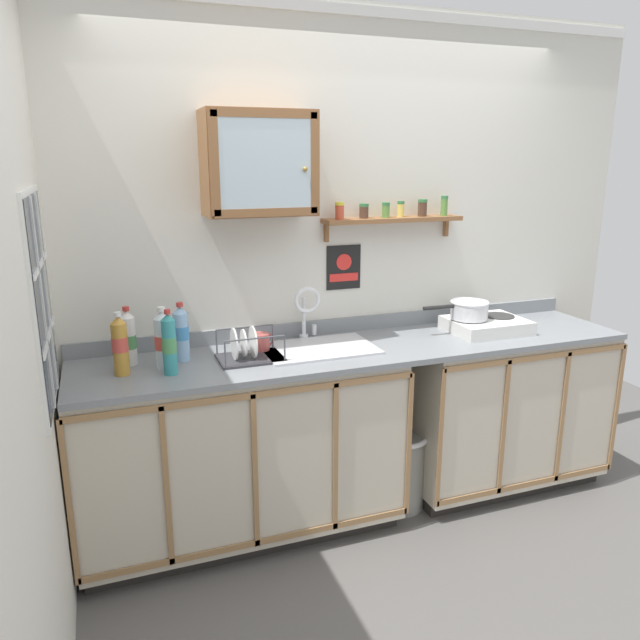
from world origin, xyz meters
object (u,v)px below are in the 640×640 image
at_px(sink, 317,352).
at_px(trash_bin, 400,468).
at_px(bottle_opaque_white_1, 128,338).
at_px(bottle_water_clear_4, 163,340).
at_px(bottle_water_blue_3, 181,333).
at_px(saucepan, 469,309).
at_px(dish_rack, 248,352).
at_px(wall_cabinet, 259,164).
at_px(mug, 261,343).
at_px(hot_plate_stove, 486,325).
at_px(bottle_detergent_teal_0, 169,344).
at_px(warning_sign, 344,268).
at_px(bottle_juice_amber_2, 120,345).

distance_m(sink, trash_bin, 0.84).
bearing_deg(trash_bin, bottle_opaque_white_1, 173.27).
height_order(bottle_water_clear_4, trash_bin, bottle_water_clear_4).
distance_m(bottle_opaque_white_1, bottle_water_blue_3, 0.24).
bearing_deg(saucepan, bottle_water_blue_3, 178.11).
distance_m(dish_rack, wall_cabinet, 0.91).
relative_size(bottle_opaque_white_1, mug, 2.16).
relative_size(hot_plate_stove, saucepan, 1.07).
height_order(mug, trash_bin, mug).
relative_size(bottle_water_blue_3, mug, 2.20).
height_order(sink, saucepan, sink).
distance_m(hot_plate_stove, bottle_detergent_teal_0, 1.76).
bearing_deg(bottle_detergent_teal_0, bottle_water_blue_3, 66.76).
distance_m(saucepan, trash_bin, 0.96).
distance_m(bottle_opaque_white_1, warning_sign, 1.20).
height_order(dish_rack, mug, dish_rack).
bearing_deg(trash_bin, bottle_water_clear_4, 177.07).
height_order(bottle_detergent_teal_0, wall_cabinet, wall_cabinet).
height_order(bottle_detergent_teal_0, dish_rack, bottle_detergent_teal_0).
relative_size(bottle_detergent_teal_0, bottle_opaque_white_1, 1.07).
height_order(mug, wall_cabinet, wall_cabinet).
height_order(bottle_opaque_white_1, trash_bin, bottle_opaque_white_1).
bearing_deg(bottle_juice_amber_2, bottle_water_clear_4, 10.00).
distance_m(bottle_water_clear_4, trash_bin, 1.49).
distance_m(bottle_water_blue_3, mug, 0.40).
distance_m(bottle_water_blue_3, dish_rack, 0.33).
distance_m(hot_plate_stove, mug, 1.29).
height_order(bottle_opaque_white_1, bottle_juice_amber_2, bottle_juice_amber_2).
height_order(bottle_water_blue_3, mug, bottle_water_blue_3).
relative_size(mug, trash_bin, 0.30).
bearing_deg(hot_plate_stove, saucepan, 166.60).
relative_size(sink, trash_bin, 1.30).
xyz_separation_m(bottle_water_clear_4, mug, (0.48, 0.07, -0.09)).
bearing_deg(hot_plate_stove, sink, 178.51).
distance_m(hot_plate_stove, bottle_water_blue_3, 1.68).
xyz_separation_m(sink, bottle_juice_amber_2, (-0.96, -0.06, 0.16)).
relative_size(bottle_water_blue_3, bottle_water_clear_4, 0.99).
xyz_separation_m(sink, bottle_opaque_white_1, (-0.92, 0.07, 0.15)).
relative_size(bottle_detergent_teal_0, trash_bin, 0.69).
distance_m(bottle_juice_amber_2, bottle_water_clear_4, 0.19).
bearing_deg(bottle_water_blue_3, wall_cabinet, 9.96).
bearing_deg(trash_bin, mug, 169.54).
bearing_deg(sink, mug, 170.14).
distance_m(bottle_opaque_white_1, dish_rack, 0.56).
xyz_separation_m(bottle_opaque_white_1, wall_cabinet, (0.67, 0.05, 0.79)).
distance_m(saucepan, wall_cabinet, 1.40).
relative_size(sink, saucepan, 1.45).
bearing_deg(bottle_water_clear_4, bottle_juice_amber_2, -170.00).
relative_size(warning_sign, trash_bin, 0.55).
relative_size(bottle_opaque_white_1, wall_cabinet, 0.53).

